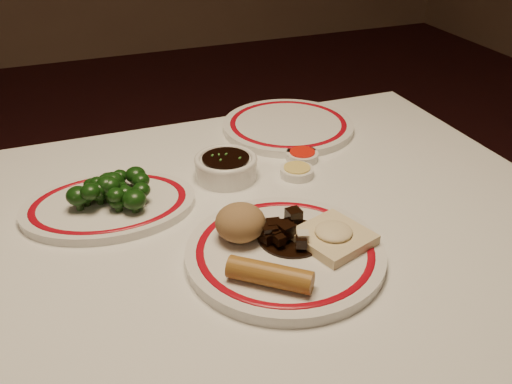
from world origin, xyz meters
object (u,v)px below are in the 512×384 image
Objects in this scene: dining_table at (228,277)px; main_plate at (285,253)px; stirfry_heap at (284,233)px; broccoli_pile at (111,188)px; soy_bowl at (226,168)px; fried_wonton at (333,236)px; spring_roll at (270,275)px; broccoli_plate at (109,205)px; rice_mound at (240,222)px.

main_plate is (0.06, -0.10, 0.10)m from dining_table.
broccoli_pile is (-0.22, 0.21, 0.01)m from stirfry_heap.
soy_bowl is at bearing 71.68° from dining_table.
spring_roll is at bearing -155.84° from fried_wonton.
broccoli_plate is (-0.16, 0.14, 0.10)m from dining_table.
main_plate is at bearing -46.27° from broccoli_plate.
dining_table is 0.16m from stirfry_heap.
fried_wonton is at bearing -38.43° from dining_table.
broccoli_plate is (-0.17, 0.30, -0.02)m from spring_roll.
broccoli_plate is (-0.23, 0.21, -0.02)m from stirfry_heap.
broccoli_pile reaches higher than main_plate.
stirfry_heap reaches higher than broccoli_plate.
rice_mound is at bearing -80.57° from dining_table.
stirfry_heap reaches higher than fried_wonton.
main_plate is 3.01× the size of fried_wonton.
spring_roll is at bearing -98.46° from soy_bowl.
stirfry_heap reaches higher than main_plate.
stirfry_heap reaches higher than dining_table.
stirfry_heap is (0.07, -0.07, 0.12)m from dining_table.
stirfry_heap is at bearing -87.67° from soy_bowl.
soy_bowl is (0.21, 0.03, -0.02)m from broccoli_pile.
soy_bowl is (0.06, 0.17, 0.11)m from dining_table.
spring_roll is 0.14m from fried_wonton.
rice_mound is 0.14m from fried_wonton.
stirfry_heap is 0.25m from soy_bowl.
main_plate is 1.21× the size of broccoli_plate.
rice_mound is at bearing 39.66° from spring_roll.
broccoli_pile is (-0.16, 0.30, 0.01)m from spring_roll.
rice_mound is 0.25× the size of broccoli_plate.
rice_mound reaches higher than spring_roll.
broccoli_pile reaches higher than spring_roll.
fried_wonton is 1.09× the size of soy_bowl.
spring_roll is (-0.00, -0.12, -0.01)m from rice_mound.
spring_roll is at bearing -128.19° from main_plate.
broccoli_pile is at bearing 15.20° from broccoli_plate.
dining_table is at bearing 132.42° from stirfry_heap.
broccoli_pile is at bearing 132.48° from main_plate.
fried_wonton is at bearing -40.18° from broccoli_pile.
fried_wonton is at bearing -74.68° from soy_bowl.
main_plate is 3.29× the size of soy_bowl.
dining_table is 11.54× the size of stirfry_heap.
soy_bowl reaches higher than dining_table.
spring_roll is 0.35m from broccoli_plate.
fried_wonton reaches higher than main_plate.
rice_mound reaches higher than soy_bowl.
soy_bowl is at bearing 90.42° from main_plate.
broccoli_plate is (-0.30, 0.24, -0.02)m from fried_wonton.
broccoli_plate is at bearing 69.57° from spring_roll.
fried_wonton is 0.29m from soy_bowl.
spring_roll is at bearing -123.93° from stirfry_heap.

